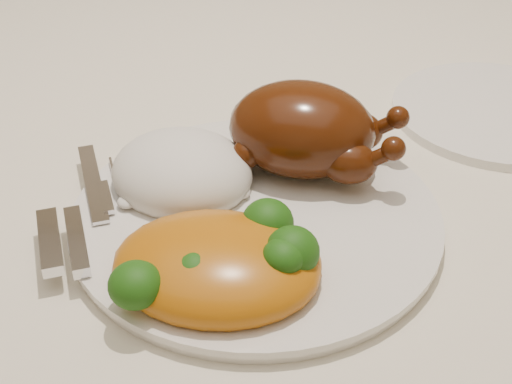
% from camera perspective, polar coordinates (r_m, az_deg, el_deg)
% --- Properties ---
extents(dining_table, '(1.60, 0.90, 0.76)m').
position_cam_1_polar(dining_table, '(0.74, -7.79, -2.92)').
color(dining_table, brown).
rests_on(dining_table, floor).
extents(tablecloth, '(1.73, 1.03, 0.18)m').
position_cam_1_polar(tablecloth, '(0.70, -8.26, 1.80)').
color(tablecloth, beige).
rests_on(tablecloth, dining_table).
extents(dinner_plate, '(0.34, 0.34, 0.01)m').
position_cam_1_polar(dinner_plate, '(0.57, -0.00, -2.14)').
color(dinner_plate, silver).
rests_on(dinner_plate, tablecloth).
extents(side_plate, '(0.24, 0.24, 0.01)m').
position_cam_1_polar(side_plate, '(0.76, 18.75, 6.10)').
color(side_plate, silver).
rests_on(side_plate, tablecloth).
extents(roast_chicken, '(0.15, 0.10, 0.08)m').
position_cam_1_polar(roast_chicken, '(0.60, 4.02, 4.98)').
color(roast_chicken, '#4A1C08').
rests_on(roast_chicken, dinner_plate).
extents(rice_mound, '(0.14, 0.13, 0.06)m').
position_cam_1_polar(rice_mound, '(0.59, -5.94, 1.52)').
color(rice_mound, white).
rests_on(rice_mound, dinner_plate).
extents(mac_and_cheese, '(0.16, 0.12, 0.06)m').
position_cam_1_polar(mac_and_cheese, '(0.50, -2.53, -5.79)').
color(mac_and_cheese, '#CA710C').
rests_on(mac_and_cheese, dinner_plate).
extents(cutlery, '(0.08, 0.17, 0.01)m').
position_cam_1_polar(cutlery, '(0.56, -14.18, -2.26)').
color(cutlery, silver).
rests_on(cutlery, dinner_plate).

